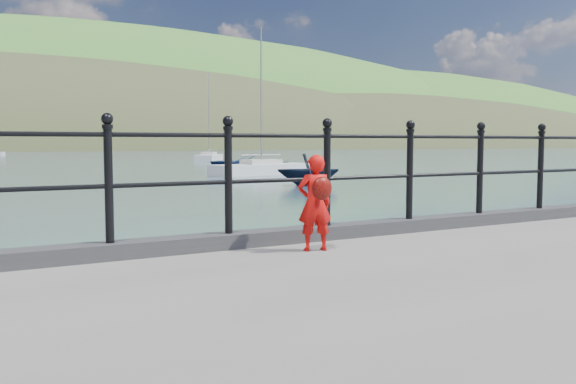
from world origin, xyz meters
TOP-DOWN VIEW (x-y plane):
  - ground at (0.00, 0.00)m, footprint 600.00×600.00m
  - kerb at (0.00, -0.15)m, footprint 60.00×0.30m
  - railing at (0.00, -0.15)m, footprint 18.11×0.11m
  - far_shore at (38.34, 239.41)m, footprint 830.00×200.00m
  - child at (0.07, -0.74)m, footprint 0.40×0.34m
  - launch_blue at (16.66, 34.10)m, footprint 6.99×7.02m
  - launch_navy at (12.45, 19.35)m, footprint 3.80×3.62m
  - sailboat_near at (15.20, 29.62)m, footprint 7.39×3.22m
  - sailboat_far at (24.91, 61.93)m, footprint 5.89×7.52m

SIDE VIEW (x-z plane):
  - far_shore at x=38.34m, z-range -100.57..55.43m
  - ground at x=0.00m, z-range 0.00..0.00m
  - sailboat_near at x=15.20m, z-range -4.51..5.19m
  - sailboat_far at x=24.91m, z-range -5.01..5.69m
  - launch_blue at x=16.66m, z-range 0.00..1.20m
  - launch_navy at x=12.45m, z-range 0.00..1.56m
  - kerb at x=0.00m, z-range 1.00..1.15m
  - child at x=0.07m, z-range 1.01..1.97m
  - railing at x=0.00m, z-range 1.23..2.42m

